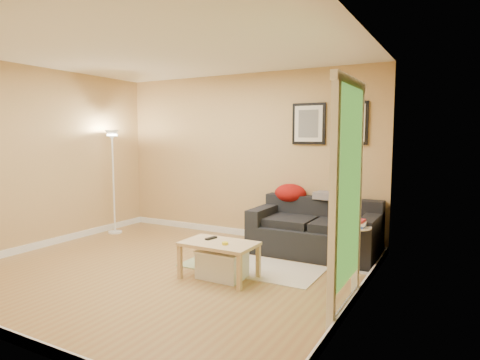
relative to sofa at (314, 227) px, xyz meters
The scene contains 24 objects.
floor 2.07m from the sofa, 131.27° to the right, with size 4.50×4.50×0.00m, color olive.
ceiling 3.02m from the sofa, 131.27° to the right, with size 4.50×4.50×0.00m, color white.
wall_back 1.70m from the sofa, 160.71° to the left, with size 4.50×4.50×0.00m, color tan.
wall_left 4.01m from the sofa, 156.93° to the right, with size 4.00×4.00×0.00m, color tan.
wall_right 2.00m from the sofa, 59.33° to the right, with size 4.00×4.00×0.00m, color tan.
baseboard_back 1.46m from the sofa, 161.09° to the left, with size 4.50×0.02×0.10m, color white.
baseboard_front 3.78m from the sofa, 110.88° to the right, with size 4.50×0.02×0.10m, color white.
baseboard_left 3.91m from the sofa, 156.87° to the right, with size 0.02×4.00×0.10m, color white.
baseboard_right 1.80m from the sofa, 59.61° to the right, with size 0.02×4.00×0.10m, color white.
sofa is the anchor object (origin of this frame).
red_throw 0.72m from the sofa, 145.66° to the left, with size 0.48×0.36×0.28m, color #9A150E, non-canonical shape.
plaid_throw 0.52m from the sofa, 69.32° to the left, with size 0.42×0.26×0.10m, color tan, non-canonical shape.
framed_print_left 1.52m from the sofa, 120.54° to the left, with size 0.50×0.04×0.60m, color black, non-canonical shape.
framed_print_right 1.53m from the sofa, 52.83° to the left, with size 0.50×0.04×0.60m, color black, non-canonical shape.
area_rug 1.03m from the sofa, 105.32° to the right, with size 1.25×0.85×0.01m, color beige.
green_runner 1.53m from the sofa, 132.02° to the right, with size 0.70×0.50×0.01m, color #668C4C.
coffee_table 1.60m from the sofa, 113.35° to the right, with size 0.84×0.51×0.42m, color tan, non-canonical shape.
remote_control 1.60m from the sofa, 119.75° to the right, with size 0.05×0.16×0.02m, color black.
tape_roll 1.61m from the sofa, 108.76° to the right, with size 0.07×0.07×0.03m, color yellow.
storage_bin 1.58m from the sofa, 112.91° to the right, with size 0.53×0.39×0.33m, color white, non-canonical shape.
side_table 0.86m from the sofa, 37.58° to the right, with size 0.37×0.37×0.56m, color white, non-canonical shape.
book_stack 0.90m from the sofa, 36.95° to the right, with size 0.19×0.26×0.08m, color #2E498B, non-canonical shape.
floor_lamp 3.40m from the sofa, behind, with size 0.22×0.22×1.73m, color white, non-canonical shape.
doorway 2.00m from the sofa, 62.96° to the right, with size 0.12×1.01×2.13m, color white, non-canonical shape.
Camera 1 is at (3.12, -3.83, 1.62)m, focal length 30.85 mm.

